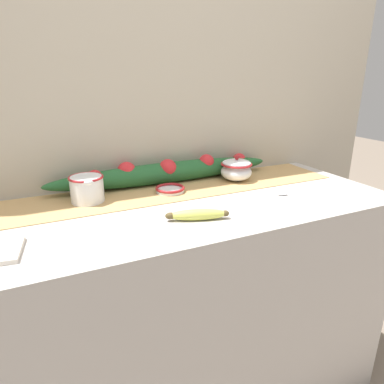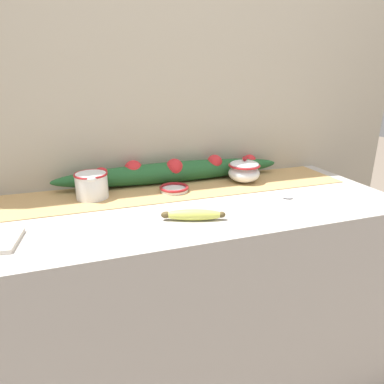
% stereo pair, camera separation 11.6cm
% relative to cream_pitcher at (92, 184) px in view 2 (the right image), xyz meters
% --- Properties ---
extents(countertop, '(1.46, 0.61, 0.88)m').
position_rel_cream_pitcher_xyz_m(countertop, '(0.33, -0.16, -0.49)').
color(countertop, '#B7B2AD').
rests_on(countertop, ground_plane).
extents(back_wall, '(2.26, 0.04, 2.40)m').
position_rel_cream_pitcher_xyz_m(back_wall, '(0.33, 0.16, 0.27)').
color(back_wall, '#B7AD99').
rests_on(back_wall, ground_plane).
extents(table_runner, '(1.35, 0.27, 0.00)m').
position_rel_cream_pitcher_xyz_m(table_runner, '(0.33, -0.00, -0.05)').
color(table_runner, tan).
rests_on(table_runner, countertop).
extents(cream_pitcher, '(0.12, 0.14, 0.10)m').
position_rel_cream_pitcher_xyz_m(cream_pitcher, '(0.00, 0.00, 0.00)').
color(cream_pitcher, white).
rests_on(cream_pitcher, countertop).
extents(sugar_bowl, '(0.13, 0.13, 0.11)m').
position_rel_cream_pitcher_xyz_m(sugar_bowl, '(0.61, -0.00, -0.00)').
color(sugar_bowl, white).
rests_on(sugar_bowl, countertop).
extents(small_dish, '(0.11, 0.11, 0.02)m').
position_rel_cream_pitcher_xyz_m(small_dish, '(0.30, -0.03, -0.04)').
color(small_dish, white).
rests_on(small_dish, countertop).
extents(banana, '(0.20, 0.09, 0.04)m').
position_rel_cream_pitcher_xyz_m(banana, '(0.28, -0.31, -0.04)').
color(banana, '#CCD156').
rests_on(banana, countertop).
extents(spoon, '(0.16, 0.09, 0.01)m').
position_rel_cream_pitcher_xyz_m(spoon, '(0.66, -0.22, -0.05)').
color(spoon, silver).
rests_on(spoon, countertop).
extents(poinsettia_garland, '(0.96, 0.10, 0.10)m').
position_rel_cream_pitcher_xyz_m(poinsettia_garland, '(0.33, 0.09, -0.00)').
color(poinsettia_garland, '#235B2D').
rests_on(poinsettia_garland, countertop).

